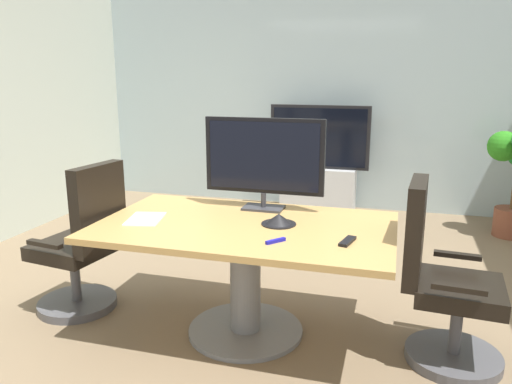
# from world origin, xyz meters

# --- Properties ---
(ground_plane) EXTENTS (7.53, 7.53, 0.00)m
(ground_plane) POSITION_xyz_m (0.00, 0.00, 0.00)
(ground_plane) COLOR #7A664C
(wall_back_glass_partition) EXTENTS (5.76, 0.10, 2.81)m
(wall_back_glass_partition) POSITION_xyz_m (0.00, 3.27, 1.41)
(wall_back_glass_partition) COLOR #9EB2B7
(wall_back_glass_partition) RESTS_ON ground
(conference_table) EXTENTS (1.86, 1.11, 0.76)m
(conference_table) POSITION_xyz_m (0.11, -0.18, 0.55)
(conference_table) COLOR #B2894C
(conference_table) RESTS_ON ground
(office_chair_left) EXTENTS (0.62, 0.60, 1.09)m
(office_chair_left) POSITION_xyz_m (-1.09, -0.19, 0.46)
(office_chair_left) COLOR #4C4C51
(office_chair_left) RESTS_ON ground
(office_chair_right) EXTENTS (0.61, 0.59, 1.09)m
(office_chair_right) POSITION_xyz_m (1.31, -0.16, 0.46)
(office_chair_right) COLOR #4C4C51
(office_chair_right) RESTS_ON ground
(tv_monitor) EXTENTS (0.84, 0.18, 0.64)m
(tv_monitor) POSITION_xyz_m (0.13, 0.20, 1.11)
(tv_monitor) COLOR #333338
(tv_monitor) RESTS_ON conference_table
(wall_display_unit) EXTENTS (1.20, 0.36, 1.31)m
(wall_display_unit) POSITION_xyz_m (0.09, 2.91, 0.44)
(wall_display_unit) COLOR #B7BABC
(wall_display_unit) RESTS_ON ground
(conference_phone) EXTENTS (0.22, 0.22, 0.07)m
(conference_phone) POSITION_xyz_m (0.32, -0.13, 0.79)
(conference_phone) COLOR black
(conference_phone) RESTS_ON conference_table
(remote_control) EXTENTS (0.09, 0.18, 0.02)m
(remote_control) POSITION_xyz_m (0.77, -0.36, 0.76)
(remote_control) COLOR black
(remote_control) RESTS_ON conference_table
(whiteboard_marker) EXTENTS (0.10, 0.11, 0.02)m
(whiteboard_marker) POSITION_xyz_m (0.38, -0.47, 0.77)
(whiteboard_marker) COLOR #1919A5
(whiteboard_marker) RESTS_ON conference_table
(paper_notepad) EXTENTS (0.27, 0.34, 0.01)m
(paper_notepad) POSITION_xyz_m (-0.54, -0.27, 0.76)
(paper_notepad) COLOR white
(paper_notepad) RESTS_ON conference_table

